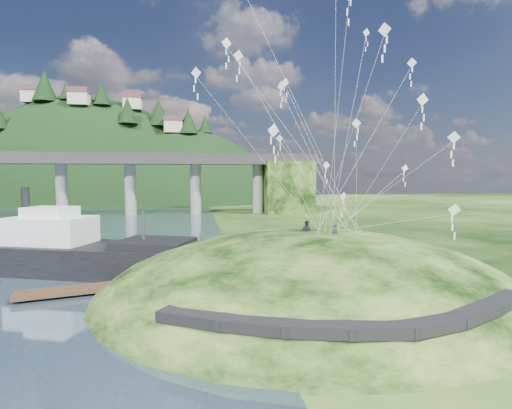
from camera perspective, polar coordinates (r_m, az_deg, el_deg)
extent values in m
plane|color=black|center=(30.76, -5.81, -14.04)|extent=(320.00, 320.00, 0.00)
ellipsoid|color=black|center=(34.44, 7.89, -14.67)|extent=(36.00, 32.00, 13.00)
cube|color=black|center=(22.50, -8.67, -15.59)|extent=(4.32, 3.62, 0.71)
cube|color=black|center=(21.15, -0.13, -16.68)|extent=(4.10, 2.97, 0.61)
cube|color=black|center=(20.89, 8.85, -17.02)|extent=(3.85, 2.37, 0.62)
cube|color=black|center=(21.58, 17.17, -16.58)|extent=(3.62, 1.83, 0.66)
cube|color=black|center=(23.15, 23.88, -15.28)|extent=(3.82, 2.27, 0.68)
cube|color=black|center=(25.52, 28.53, -13.37)|extent=(4.11, 2.97, 0.71)
cube|color=black|center=(28.49, 31.49, -11.60)|extent=(4.26, 3.43, 0.66)
cylinder|color=gray|center=(103.80, -26.00, 2.08)|extent=(2.60, 2.60, 13.00)
cylinder|color=gray|center=(100.35, -17.51, 2.25)|extent=(2.60, 2.60, 13.00)
cylinder|color=gray|center=(99.22, -8.61, 2.38)|extent=(2.60, 2.60, 13.00)
cylinder|color=gray|center=(100.51, 0.27, 2.45)|extent=(2.60, 2.60, 13.00)
cube|color=black|center=(101.97, 4.43, 2.46)|extent=(12.00, 11.00, 13.00)
ellipsoid|color=black|center=(160.64, -22.73, -1.68)|extent=(96.00, 68.00, 88.00)
ellipsoid|color=black|center=(148.52, -10.19, -3.43)|extent=(76.00, 56.00, 72.00)
cone|color=black|center=(154.57, -27.95, 14.79)|extent=(8.01, 8.01, 10.54)
cone|color=black|center=(151.74, -25.42, 14.56)|extent=(4.97, 4.97, 6.54)
cone|color=black|center=(146.85, -21.20, 14.57)|extent=(5.83, 5.83, 7.67)
cone|color=black|center=(139.44, -17.88, 12.68)|extent=(6.47, 6.47, 8.51)
cone|color=black|center=(145.25, -13.77, 12.67)|extent=(7.13, 7.13, 9.38)
cone|color=black|center=(139.41, -9.69, 11.69)|extent=(6.56, 6.56, 8.63)
cone|color=black|center=(144.99, -7.29, 11.35)|extent=(4.88, 4.88, 6.42)
cube|color=beige|center=(158.79, -29.30, 13.26)|extent=(6.00, 5.00, 4.00)
cube|color=brown|center=(159.26, -29.33, 14.22)|extent=(6.40, 5.40, 1.60)
cube|color=beige|center=(145.97, -23.95, 13.60)|extent=(6.00, 5.00, 4.00)
cube|color=brown|center=(146.45, -23.98, 14.64)|extent=(6.40, 5.40, 1.60)
cube|color=beige|center=(148.65, -17.19, 13.56)|extent=(6.00, 5.00, 4.00)
cube|color=brown|center=(149.12, -17.22, 14.58)|extent=(6.40, 5.40, 1.60)
cube|color=beige|center=(140.27, -11.71, 10.80)|extent=(6.00, 5.00, 4.00)
cube|color=brown|center=(140.61, -11.72, 11.89)|extent=(6.40, 5.40, 1.60)
cube|color=black|center=(43.13, -23.62, -7.09)|extent=(24.99, 14.32, 2.86)
cube|color=white|center=(44.66, -27.22, -3.54)|extent=(8.87, 7.13, 3.08)
cube|color=white|center=(44.46, -27.30, -1.16)|extent=(5.25, 4.58, 1.32)
cube|color=black|center=(39.04, -14.29, -5.41)|extent=(8.05, 7.39, 0.66)
cylinder|color=black|center=(46.11, -30.05, 0.57)|extent=(0.77, 0.77, 2.64)
cylinder|color=#2D2B2B|center=(39.30, -15.78, -3.27)|extent=(0.26, 0.26, 3.30)
cube|color=#3A2618|center=(35.84, -20.58, -10.92)|extent=(13.57, 5.49, 0.34)
cylinder|color=#3A2618|center=(36.09, -29.95, -11.51)|extent=(0.29, 0.29, 0.96)
cylinder|color=#3A2618|center=(35.88, -25.27, -11.44)|extent=(0.29, 0.29, 0.96)
cylinder|color=#3A2618|center=(35.90, -20.57, -11.29)|extent=(0.29, 0.29, 0.96)
cylinder|color=#3A2618|center=(36.15, -15.91, -11.07)|extent=(0.29, 0.29, 0.96)
cylinder|color=#3A2618|center=(36.62, -11.35, -10.79)|extent=(0.29, 0.29, 0.96)
imported|color=#23242F|center=(32.34, 11.19, -2.74)|extent=(0.62, 0.45, 1.58)
imported|color=#23242F|center=(33.33, 7.21, -2.23)|extent=(1.12, 1.09, 1.82)
cube|color=white|center=(28.29, 13.18, 26.20)|extent=(0.10, 0.06, 0.45)
cube|color=white|center=(28.09, 13.16, 25.17)|extent=(0.10, 0.06, 0.45)
cube|color=white|center=(27.89, 13.14, 24.11)|extent=(0.10, 0.06, 0.45)
cube|color=white|center=(30.37, 26.43, 8.60)|extent=(0.71, 0.48, 0.79)
cube|color=white|center=(30.32, 26.39, 7.51)|extent=(0.11, 0.05, 0.47)
cube|color=white|center=(30.29, 26.35, 6.42)|extent=(0.11, 0.05, 0.47)
cube|color=white|center=(30.27, 26.32, 5.32)|extent=(0.11, 0.05, 0.47)
cube|color=white|center=(38.39, 15.48, 22.58)|extent=(0.67, 0.19, 0.66)
cube|color=white|center=(38.24, 15.47, 21.90)|extent=(0.09, 0.05, 0.39)
cube|color=white|center=(38.09, 15.45, 21.22)|extent=(0.09, 0.05, 0.39)
cube|color=white|center=(37.96, 15.43, 20.53)|extent=(0.09, 0.05, 0.39)
cube|color=white|center=(24.77, 2.51, 10.51)|extent=(0.77, 0.38, 0.82)
cube|color=white|center=(24.71, 2.50, 9.16)|extent=(0.10, 0.08, 0.48)
cube|color=white|center=(24.67, 2.50, 7.80)|extent=(0.10, 0.08, 0.48)
cube|color=white|center=(24.64, 2.49, 6.44)|extent=(0.10, 0.08, 0.48)
cube|color=white|center=(37.82, 3.35, 9.39)|extent=(0.60, 0.36, 0.65)
cube|color=white|center=(37.78, 3.35, 8.67)|extent=(0.09, 0.03, 0.39)
cube|color=white|center=(37.75, 3.34, 7.95)|extent=(0.09, 0.03, 0.39)
cube|color=white|center=(37.72, 3.34, 7.23)|extent=(0.09, 0.03, 0.39)
cube|color=white|center=(28.12, 17.90, 22.66)|extent=(0.60, 0.64, 0.81)
cube|color=white|center=(27.94, 17.87, 21.52)|extent=(0.10, 0.07, 0.48)
cube|color=white|center=(27.77, 17.85, 20.36)|extent=(0.10, 0.07, 0.48)
cube|color=white|center=(27.61, 17.82, 19.19)|extent=(0.10, 0.07, 0.48)
cube|color=white|center=(29.84, -4.24, 22.01)|extent=(0.71, 0.30, 0.74)
cube|color=white|center=(29.68, -4.23, 21.04)|extent=(0.09, 0.07, 0.43)
cube|color=white|center=(29.53, -4.23, 20.07)|extent=(0.09, 0.07, 0.43)
cube|color=white|center=(29.39, -4.22, 19.08)|extent=(0.09, 0.07, 0.43)
cube|color=white|center=(39.76, 3.61, 16.48)|extent=(0.61, 0.65, 0.83)
cube|color=white|center=(39.63, 3.60, 15.63)|extent=(0.10, 0.08, 0.49)
cube|color=white|center=(39.52, 3.60, 14.78)|extent=(0.10, 0.08, 0.49)
cube|color=white|center=(39.41, 3.60, 13.92)|extent=(0.10, 0.08, 0.49)
cube|color=white|center=(28.68, 14.14, 11.18)|extent=(0.53, 0.45, 0.66)
cube|color=white|center=(28.62, 14.13, 10.25)|extent=(0.08, 0.06, 0.38)
cube|color=white|center=(28.58, 14.11, 9.31)|extent=(0.08, 0.06, 0.38)
cube|color=white|center=(28.54, 14.09, 8.37)|extent=(0.08, 0.06, 0.38)
cube|color=white|center=(26.24, -8.55, 18.10)|extent=(0.62, 0.32, 0.67)
cube|color=white|center=(26.13, -8.54, 17.09)|extent=(0.09, 0.04, 0.39)
cube|color=white|center=(26.03, -8.53, 16.07)|extent=(0.09, 0.04, 0.39)
cube|color=white|center=(25.94, -8.52, 15.04)|extent=(0.09, 0.04, 0.39)
cube|color=white|center=(38.02, 12.33, 1.14)|extent=(0.75, 0.38, 0.80)
cube|color=white|center=(38.05, 12.32, 0.28)|extent=(0.09, 0.08, 0.47)
cube|color=white|center=(38.10, 12.30, -0.58)|extent=(0.09, 0.08, 0.47)
cube|color=white|center=(38.15, 12.29, -1.44)|extent=(0.09, 0.08, 0.47)
cube|color=white|center=(34.05, 4.21, 17.00)|extent=(0.64, 0.27, 0.66)
cube|color=white|center=(33.95, 4.21, 16.21)|extent=(0.08, 0.07, 0.39)
cube|color=white|center=(33.85, 4.20, 15.42)|extent=(0.08, 0.07, 0.39)
cube|color=white|center=(33.76, 4.20, 14.62)|extent=(0.08, 0.07, 0.39)
cube|color=white|center=(29.27, 26.47, -0.67)|extent=(0.83, 0.28, 0.81)
cube|color=white|center=(29.32, 26.43, -1.82)|extent=(0.11, 0.03, 0.48)
cube|color=white|center=(29.38, 26.39, -2.96)|extent=(0.11, 0.03, 0.48)
cube|color=white|center=(29.46, 26.36, -4.10)|extent=(0.11, 0.03, 0.48)
cube|color=white|center=(38.90, 21.38, 18.33)|extent=(0.66, 0.56, 0.82)
cube|color=white|center=(38.76, 21.35, 17.49)|extent=(0.10, 0.07, 0.48)
cube|color=white|center=(38.62, 21.33, 16.65)|extent=(0.10, 0.07, 0.48)
cube|color=white|center=(38.50, 21.30, 15.80)|extent=(0.10, 0.07, 0.48)
cube|color=white|center=(38.06, 20.50, 4.88)|extent=(0.69, 0.17, 0.68)
cube|color=white|center=(38.06, 20.48, 4.14)|extent=(0.09, 0.04, 0.40)
cube|color=white|center=(38.06, 20.46, 3.41)|extent=(0.09, 0.04, 0.40)
cube|color=white|center=(38.06, 20.44, 2.68)|extent=(0.09, 0.04, 0.40)
cube|color=white|center=(41.87, 10.02, 5.55)|extent=(0.78, 0.22, 0.77)
cube|color=white|center=(41.86, 10.01, 4.79)|extent=(0.10, 0.05, 0.45)
cube|color=white|center=(41.86, 10.00, 4.03)|extent=(0.10, 0.05, 0.45)
cube|color=white|center=(41.86, 9.99, 3.27)|extent=(0.10, 0.05, 0.45)
cube|color=white|center=(30.89, 22.69, 13.66)|extent=(0.88, 0.22, 0.87)
cube|color=white|center=(30.79, 22.66, 12.52)|extent=(0.11, 0.05, 0.51)
cube|color=white|center=(30.70, 22.62, 11.38)|extent=(0.11, 0.05, 0.51)
cube|color=white|center=(30.63, 22.59, 10.23)|extent=(0.11, 0.05, 0.51)
cube|color=white|center=(32.13, -2.54, 20.48)|extent=(0.80, 0.26, 0.79)
cube|color=white|center=(31.97, -2.54, 19.49)|extent=(0.10, 0.07, 0.47)
cube|color=white|center=(31.82, -2.54, 18.48)|extent=(0.10, 0.07, 0.47)
cube|color=white|center=(31.69, -2.53, 17.47)|extent=(0.10, 0.07, 0.47)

